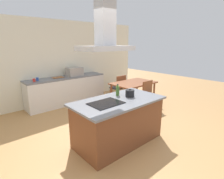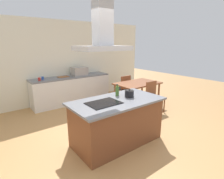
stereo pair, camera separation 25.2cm
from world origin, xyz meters
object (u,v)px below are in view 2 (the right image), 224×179
at_px(coffee_mug_red, 39,79).
at_px(range_hood, 103,35).
at_px(dining_table, 138,85).
at_px(chair_facing_island, 154,95).
at_px(coffee_mug_blue, 43,78).
at_px(olive_oil_bottle, 117,91).
at_px(cutting_board, 63,77).
at_px(chair_facing_back_wall, 124,86).
at_px(cooktop, 104,103).
at_px(tea_kettle, 129,94).
at_px(countertop_microwave, 79,71).

distance_m(coffee_mug_red, range_hood, 3.06).
xyz_separation_m(dining_table, chair_facing_island, (0.00, -0.67, -0.16)).
xyz_separation_m(coffee_mug_blue, dining_table, (2.46, -1.59, -0.28)).
xyz_separation_m(olive_oil_bottle, coffee_mug_red, (-0.87, 2.57, -0.06)).
xyz_separation_m(olive_oil_bottle, cutting_board, (-0.10, 2.69, -0.09)).
height_order(cutting_board, chair_facing_back_wall, cutting_board).
height_order(cooktop, tea_kettle, tea_kettle).
xyz_separation_m(tea_kettle, dining_table, (1.58, 1.31, -0.30)).
distance_m(olive_oil_bottle, dining_table, 2.06).
distance_m(coffee_mug_blue, dining_table, 2.94).
bearing_deg(dining_table, olive_oil_bottle, -147.75).
bearing_deg(chair_facing_back_wall, chair_facing_island, -90.00).
bearing_deg(countertop_microwave, coffee_mug_red, -177.23).
bearing_deg(range_hood, dining_table, 30.69).
height_order(olive_oil_bottle, chair_facing_island, olive_oil_bottle).
bearing_deg(dining_table, chair_facing_back_wall, 90.00).
bearing_deg(chair_facing_island, countertop_microwave, 119.19).
bearing_deg(tea_kettle, olive_oil_bottle, 119.96).
height_order(countertop_microwave, chair_facing_back_wall, countertop_microwave).
height_order(cutting_board, chair_facing_island, cutting_board).
distance_m(countertop_microwave, coffee_mug_red, 1.35).
relative_size(cooktop, chair_facing_island, 0.67).
relative_size(chair_facing_back_wall, chair_facing_island, 1.00).
xyz_separation_m(tea_kettle, coffee_mug_red, (-1.00, 2.80, -0.03)).
height_order(countertop_microwave, range_hood, range_hood).
bearing_deg(olive_oil_bottle, range_hood, -154.86).
relative_size(olive_oil_bottle, chair_facing_back_wall, 0.27).
bearing_deg(range_hood, tea_kettle, 0.98).
relative_size(olive_oil_bottle, coffee_mug_red, 2.71).
bearing_deg(tea_kettle, countertop_microwave, 83.18).
distance_m(tea_kettle, coffee_mug_blue, 3.03).
xyz_separation_m(chair_facing_back_wall, range_hood, (-2.23, -1.99, 1.59)).
relative_size(coffee_mug_red, cutting_board, 0.26).
relative_size(coffee_mug_red, dining_table, 0.06).
xyz_separation_m(cooktop, dining_table, (2.23, 1.33, -0.24)).
xyz_separation_m(cutting_board, range_hood, (-0.42, -2.93, 1.19)).
bearing_deg(countertop_microwave, tea_kettle, -96.82).
relative_size(chair_facing_back_wall, range_hood, 0.99).
bearing_deg(coffee_mug_blue, chair_facing_island, -42.52).
distance_m(coffee_mug_blue, cutting_board, 0.65).
bearing_deg(tea_kettle, coffee_mug_red, 109.68).
relative_size(olive_oil_bottle, coffee_mug_blue, 2.71).
bearing_deg(chair_facing_island, chair_facing_back_wall, 90.00).
bearing_deg(olive_oil_bottle, chair_facing_island, 13.68).
bearing_deg(olive_oil_bottle, cooktop, -154.86).
distance_m(chair_facing_back_wall, chair_facing_island, 1.33).
bearing_deg(dining_table, countertop_microwave, 128.58).
relative_size(coffee_mug_blue, chair_facing_island, 0.10).
bearing_deg(chair_facing_island, coffee_mug_blue, 137.48).
distance_m(tea_kettle, coffee_mug_red, 2.98).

